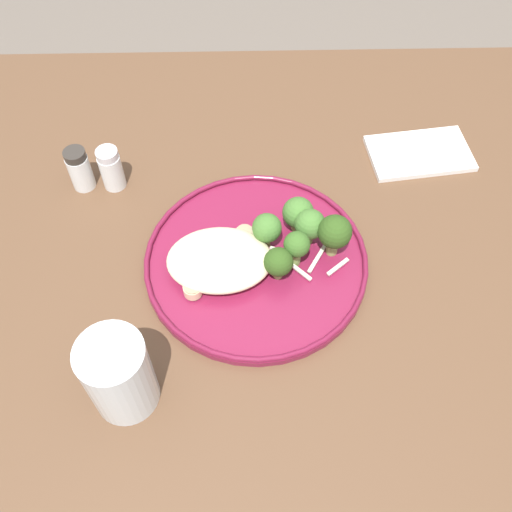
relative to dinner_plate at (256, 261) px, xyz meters
The scene contains 22 objects.
ground 0.75m from the dinner_plate, 106.12° to the left, with size 6.00×6.00×0.00m, color #665B51.
wooden_dining_table 0.10m from the dinner_plate, 106.12° to the left, with size 1.40×1.00×0.74m.
dinner_plate is the anchor object (origin of this frame).
noodle_bed 0.05m from the dinner_plate, 12.73° to the left, with size 0.13×0.10×0.04m.
seared_scallop_half_hidden 0.04m from the dinner_plate, 67.42° to the right, with size 0.02×0.02×0.02m.
seared_scallop_center_golden 0.09m from the dinner_plate, 32.65° to the left, with size 0.02×0.02×0.02m.
seared_scallop_right_edge 0.05m from the dinner_plate, 36.70° to the left, with size 0.04×0.04×0.01m.
seared_scallop_rear_pale 0.04m from the dinner_plate, 24.01° to the right, with size 0.02×0.02×0.02m.
broccoli_floret_near_rim 0.08m from the dinner_plate, 157.03° to the right, with size 0.04×0.04×0.06m.
broccoli_floret_right_tilted 0.05m from the dinner_plate, 119.15° to the right, with size 0.04×0.04×0.06m.
broccoli_floret_tall_stalk 0.11m from the dinner_plate, behind, with size 0.04×0.04×0.07m.
broccoli_floret_small_sprig 0.05m from the dinner_plate, 137.60° to the left, with size 0.04×0.04×0.05m.
broccoli_floret_beside_noodles 0.06m from the dinner_plate, behind, with size 0.03×0.03×0.06m.
broccoli_floret_front_edge 0.08m from the dinner_plate, 136.95° to the right, with size 0.04×0.04×0.05m.
onion_sliver_long_sliver 0.06m from the dinner_plate, 160.31° to the left, with size 0.04×0.01×0.00m, color silver.
onion_sliver_curled_piece 0.08m from the dinner_plate, behind, with size 0.05×0.01×0.00m, color silver.
onion_sliver_short_strip 0.04m from the dinner_plate, 168.24° to the right, with size 0.04×0.01×0.00m, color silver.
onion_sliver_pale_crescent 0.11m from the dinner_plate, behind, with size 0.04×0.01×0.00m, color silver.
water_glass 0.23m from the dinner_plate, 49.45° to the left, with size 0.07×0.07×0.11m.
folded_napkin 0.32m from the dinner_plate, 142.29° to the right, with size 0.15×0.09×0.01m, color white.
salt_shaker 0.25m from the dinner_plate, 35.85° to the right, with size 0.03×0.03×0.07m.
pepper_shaker 0.28m from the dinner_plate, 30.64° to the right, with size 0.03×0.03×0.07m.
Camera 1 is at (0.02, 0.38, 1.38)m, focal length 41.40 mm.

